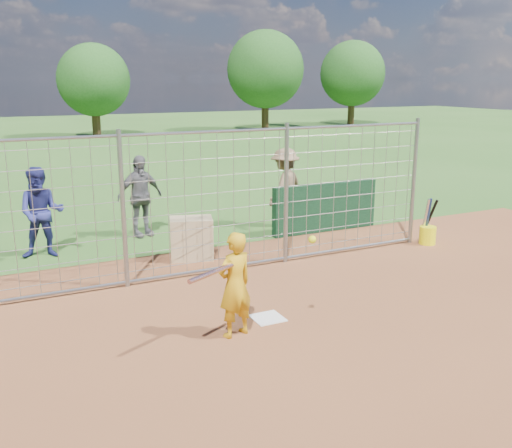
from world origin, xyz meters
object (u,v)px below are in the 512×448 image
bystander_a (41,213)px  equipment_bin (192,238)px  bystander_c (285,188)px  batter (235,285)px  bystander_b (140,196)px  bucket_with_bats (428,233)px

bystander_a → equipment_bin: bearing=-14.7°
bystander_c → batter: bearing=22.9°
bystander_b → bystander_c: (3.25, -0.60, 0.02)m
bystander_a → equipment_bin: size_ratio=2.20×
bystander_b → equipment_bin: 2.13m
bystander_b → equipment_bin: (0.44, -2.03, -0.49)m
bucket_with_bats → bystander_a: bearing=160.6°
bystander_a → bucket_with_bats: 7.76m
bystander_a → bystander_c: 5.34m
batter → equipment_bin: 3.55m
batter → bystander_b: 5.51m
bystander_c → bystander_b: bearing=-42.4°
bystander_a → bystander_c: bystander_c is taller
bystander_b → batter: bearing=-105.6°
bystander_c → equipment_bin: (-2.81, -1.43, -0.52)m
bystander_c → equipment_bin: bystander_c is taller
equipment_bin → bystander_b: bearing=119.2°
batter → bystander_c: (3.44, 4.90, 0.19)m
bystander_c → bystander_a: bearing=-31.1°
batter → bucket_with_bats: (5.40, 2.25, -0.48)m
batter → bystander_c: 6.00m
bystander_a → bystander_c: bearing=14.2°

